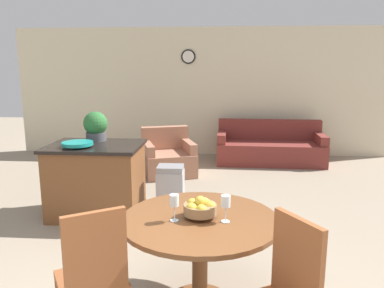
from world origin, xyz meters
TOP-DOWN VIEW (x-y plane):
  - wall_back at (-0.00, 6.23)m, footprint 8.00×0.09m
  - dining_table at (0.25, 0.81)m, footprint 1.20×1.20m
  - dining_chair_near_left at (-0.41, 0.30)m, footprint 0.58×0.58m
  - fruit_bowl at (0.25, 0.81)m, footprint 0.25×0.25m
  - wine_glass_left at (0.07, 0.73)m, footprint 0.07×0.07m
  - wine_glass_right at (0.44, 0.74)m, footprint 0.07×0.07m
  - kitchen_island at (-1.16, 2.62)m, footprint 1.15×0.86m
  - teal_bowl at (-1.31, 2.45)m, footprint 0.37×0.37m
  - potted_plant at (-1.22, 2.86)m, footprint 0.31×0.31m
  - trash_bin at (-0.24, 2.84)m, footprint 0.35×0.30m
  - couch at (1.40, 5.54)m, footprint 2.10×0.95m
  - armchair at (-0.51, 4.59)m, footprint 1.09×1.09m

SIDE VIEW (x-z plane):
  - armchair at x=-0.51m, z-range -0.13..0.68m
  - couch at x=1.40m, z-range -0.13..0.70m
  - trash_bin at x=-0.24m, z-range 0.00..0.60m
  - kitchen_island at x=-1.16m, z-range 0.00..0.92m
  - dining_chair_near_left at x=-0.41m, z-range 0.04..1.05m
  - dining_table at x=0.25m, z-range 0.20..0.95m
  - fruit_bowl at x=0.25m, z-range 0.73..0.91m
  - wine_glass_left at x=0.07m, z-range 0.79..0.99m
  - wine_glass_right at x=0.44m, z-range 0.79..0.99m
  - teal_bowl at x=-1.31m, z-range 0.93..0.99m
  - potted_plant at x=-1.22m, z-range 0.92..1.30m
  - wall_back at x=0.00m, z-range 0.00..2.70m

